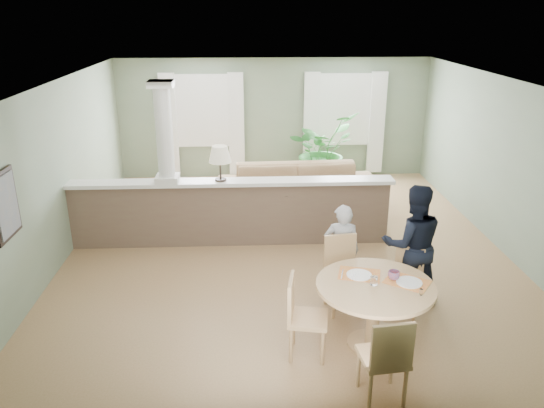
{
  "coord_description": "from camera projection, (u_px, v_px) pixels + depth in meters",
  "views": [
    {
      "loc": [
        -0.62,
        -7.96,
        3.73
      ],
      "look_at": [
        -0.28,
        -1.0,
        1.14
      ],
      "focal_mm": 35.0,
      "sensor_mm": 36.0,
      "label": 1
    }
  ],
  "objects": [
    {
      "name": "houseplant",
      "position": [
        321.0,
        150.0,
        11.54
      ],
      "size": [
        1.92,
        1.94,
        1.63
      ],
      "primitive_type": "imported",
      "rotation": [
        0.0,
        0.0,
        0.83
      ],
      "color": "#2C6D2B",
      "rests_on": "ground"
    },
    {
      "name": "ground",
      "position": [
        286.0,
        247.0,
        8.78
      ],
      "size": [
        8.0,
        8.0,
        0.0
      ],
      "primitive_type": "plane",
      "color": "tan",
      "rests_on": "ground"
    },
    {
      "name": "chair_side",
      "position": [
        301.0,
        313.0,
        5.9
      ],
      "size": [
        0.5,
        0.5,
        0.96
      ],
      "rotation": [
        0.0,
        0.0,
        1.39
      ],
      "color": "tan",
      "rests_on": "ground"
    },
    {
      "name": "pony_wall",
      "position": [
        226.0,
        204.0,
        8.67
      ],
      "size": [
        5.32,
        0.38,
        2.7
      ],
      "color": "brown",
      "rests_on": "ground"
    },
    {
      "name": "dining_table",
      "position": [
        375.0,
        297.0,
        6.01
      ],
      "size": [
        1.34,
        1.34,
        0.92
      ],
      "rotation": [
        0.0,
        0.0,
        -0.27
      ],
      "color": "tan",
      "rests_on": "ground"
    },
    {
      "name": "room_shell",
      "position": [
        282.0,
        131.0,
        8.73
      ],
      "size": [
        7.02,
        8.02,
        2.71
      ],
      "color": "gray",
      "rests_on": "ground"
    },
    {
      "name": "child_person",
      "position": [
        341.0,
        251.0,
        7.1
      ],
      "size": [
        0.52,
        0.38,
        1.32
      ],
      "primitive_type": "imported",
      "rotation": [
        0.0,
        0.0,
        3.0
      ],
      "color": "#A6A5AB",
      "rests_on": "ground"
    },
    {
      "name": "chair_near",
      "position": [
        386.0,
        356.0,
        5.15
      ],
      "size": [
        0.49,
        0.49,
        0.98
      ],
      "rotation": [
        0.0,
        0.0,
        3.26
      ],
      "color": "tan",
      "rests_on": "ground"
    },
    {
      "name": "man_person",
      "position": [
        412.0,
        245.0,
        6.91
      ],
      "size": [
        0.83,
        0.66,
        1.64
      ],
      "primitive_type": "imported",
      "rotation": [
        0.0,
        0.0,
        3.09
      ],
      "color": "black",
      "rests_on": "ground"
    },
    {
      "name": "chair_far_man",
      "position": [
        407.0,
        278.0,
        6.79
      ],
      "size": [
        0.52,
        0.52,
        0.86
      ],
      "rotation": [
        0.0,
        0.0,
        -0.45
      ],
      "color": "tan",
      "rests_on": "ground"
    },
    {
      "name": "chair_far_boy",
      "position": [
        342.0,
        270.0,
        6.85
      ],
      "size": [
        0.5,
        0.5,
        0.99
      ],
      "rotation": [
        0.0,
        0.0,
        0.14
      ],
      "color": "tan",
      "rests_on": "ground"
    },
    {
      "name": "sofa",
      "position": [
        298.0,
        190.0,
        10.13
      ],
      "size": [
        3.09,
        1.31,
        0.89
      ],
      "primitive_type": "imported",
      "rotation": [
        0.0,
        0.0,
        0.04
      ],
      "color": "#9B7E54",
      "rests_on": "ground"
    }
  ]
}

